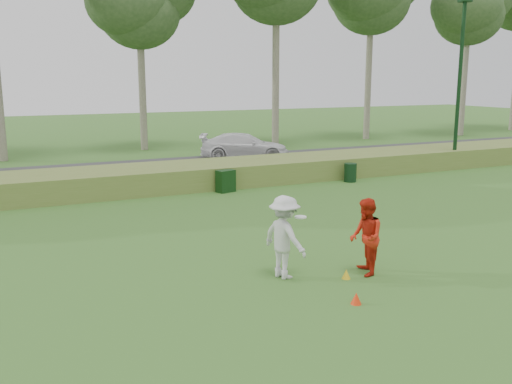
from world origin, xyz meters
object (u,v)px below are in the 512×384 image
trash_bin (350,173)px  car_right (244,146)px  cone_yellow (346,274)px  player_white (285,237)px  cone_orange (356,298)px  lamp_post (462,51)px  utility_cabinet (226,181)px  player_red (366,237)px

trash_bin → car_right: car_right is taller
cone_yellow → car_right: (5.40, 17.82, 0.64)m
player_white → cone_yellow: (1.21, -0.68, -0.83)m
cone_orange → cone_yellow: (0.64, 1.30, -0.01)m
trash_bin → car_right: bearing=100.6°
car_right → cone_yellow: bearing=-171.9°
lamp_post → utility_cabinet: (-12.38, -0.72, -5.16)m
cone_orange → car_right: car_right is taller
player_white → player_red: (1.76, -0.60, -0.06)m
lamp_post → trash_bin: bearing=-172.1°
lamp_post → utility_cabinet: lamp_post is taller
cone_yellow → utility_cabinet: (1.21, 10.16, 0.33)m
cone_yellow → trash_bin: trash_bin is taller
trash_bin → utility_cabinet: bearing=177.8°
player_white → car_right: (6.61, 17.14, -0.19)m
lamp_post → utility_cabinet: size_ratio=9.45×
lamp_post → car_right: 11.77m
player_white → car_right: size_ratio=0.40×
cone_orange → trash_bin: bearing=56.3°
player_red → trash_bin: (6.31, 9.87, -0.49)m
cone_yellow → utility_cabinet: size_ratio=0.25×
cone_orange → car_right: size_ratio=0.05×
car_right → trash_bin: bearing=-144.5°
player_white → utility_cabinet: 9.80m
utility_cabinet → car_right: size_ratio=0.18×
lamp_post → cone_orange: lamp_post is taller
trash_bin → car_right: size_ratio=0.17×
utility_cabinet → player_white: bearing=-120.4°
lamp_post → player_white: bearing=-145.4°
player_white → trash_bin: (8.07, 9.26, -0.54)m
lamp_post → trash_bin: lamp_post is taller
cone_orange → utility_cabinet: bearing=80.9°
utility_cabinet → car_right: (4.19, 7.66, 0.31)m
lamp_post → player_white: lamp_post is taller
player_red → cone_orange: player_red is taller
utility_cabinet → cone_yellow: bearing=-112.9°
cone_orange → trash_bin: trash_bin is taller
lamp_post → player_red: (-13.03, -10.80, -4.71)m
cone_orange → utility_cabinet: 11.61m
player_red → cone_orange: size_ratio=7.38×
player_white → player_red: bearing=-124.7°
lamp_post → car_right: (-8.19, 6.94, -4.85)m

